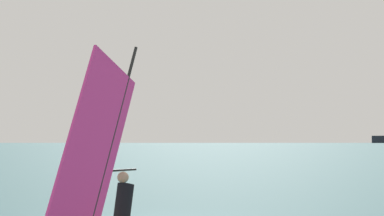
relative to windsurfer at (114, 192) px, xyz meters
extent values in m
cylinder|color=black|center=(-0.01, -0.07, 1.01)|extent=(0.27, 1.68, 3.60)
cube|color=#D8338C|center=(-0.09, -0.70, 0.81)|extent=(0.40, 2.75, 3.77)
cylinder|color=black|center=(0.00, 0.02, 0.40)|extent=(0.22, 1.45, 0.04)
cylinder|color=black|center=(0.04, 0.29, -0.32)|extent=(0.38, 0.56, 0.98)
sphere|color=tan|center=(0.04, 0.29, 0.27)|extent=(0.22, 0.22, 0.22)
camera|label=1|loc=(6.46, -12.96, 0.95)|focal=72.20mm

